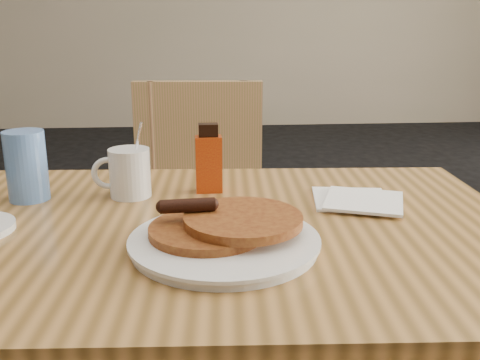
% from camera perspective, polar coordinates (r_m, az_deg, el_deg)
% --- Properties ---
extents(main_table, '(1.22, 0.86, 0.75)m').
position_cam_1_polar(main_table, '(0.99, -3.15, -7.05)').
color(main_table, '#A9743C').
rests_on(main_table, floor).
extents(chair_main_far, '(0.44, 0.44, 0.92)m').
position_cam_1_polar(chair_main_far, '(1.72, -4.30, -2.28)').
color(chair_main_far, '#B07953').
rests_on(chair_main_far, floor).
extents(pancake_plate, '(0.31, 0.31, 0.07)m').
position_cam_1_polar(pancake_plate, '(0.87, -1.68, -5.93)').
color(pancake_plate, silver).
rests_on(pancake_plate, main_table).
extents(coffee_mug, '(0.12, 0.08, 0.16)m').
position_cam_1_polar(coffee_mug, '(1.13, -11.82, 0.85)').
color(coffee_mug, silver).
rests_on(coffee_mug, main_table).
extents(syrup_bottle, '(0.06, 0.04, 0.15)m').
position_cam_1_polar(syrup_bottle, '(1.14, -3.36, 2.08)').
color(syrup_bottle, maroon).
rests_on(syrup_bottle, main_table).
extents(napkin_stack, '(0.20, 0.21, 0.01)m').
position_cam_1_polar(napkin_stack, '(1.10, 12.41, -2.10)').
color(napkin_stack, white).
rests_on(napkin_stack, main_table).
extents(blue_tumbler, '(0.09, 0.09, 0.14)m').
position_cam_1_polar(blue_tumbler, '(1.17, -21.82, 1.42)').
color(blue_tumbler, '#5885CF').
rests_on(blue_tumbler, main_table).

